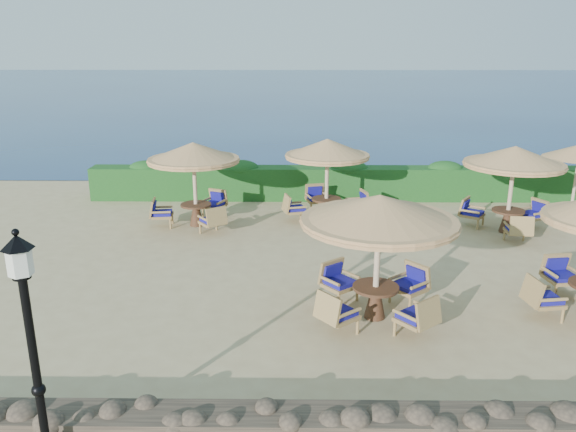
{
  "coord_description": "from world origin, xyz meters",
  "views": [
    {
      "loc": [
        -1.51,
        -13.02,
        5.43
      ],
      "look_at": [
        -1.68,
        0.66,
        1.3
      ],
      "focal_mm": 35.0,
      "sensor_mm": 36.0,
      "label": 1
    }
  ],
  "objects_px": {
    "lamp_post": "(35,366)",
    "cafe_set_4": "(513,170)",
    "cafe_set_3": "(327,165)",
    "cafe_set_0": "(379,231)",
    "cafe_set_2": "(194,166)"
  },
  "relations": [
    {
      "from": "lamp_post",
      "to": "cafe_set_4",
      "type": "height_order",
      "value": "lamp_post"
    },
    {
      "from": "cafe_set_3",
      "to": "cafe_set_4",
      "type": "height_order",
      "value": "same"
    },
    {
      "from": "cafe_set_0",
      "to": "cafe_set_2",
      "type": "height_order",
      "value": "same"
    },
    {
      "from": "cafe_set_3",
      "to": "cafe_set_4",
      "type": "bearing_deg",
      "value": -13.38
    },
    {
      "from": "cafe_set_0",
      "to": "cafe_set_3",
      "type": "distance_m",
      "value": 7.04
    },
    {
      "from": "lamp_post",
      "to": "cafe_set_4",
      "type": "xyz_separation_m",
      "value": [
        9.77,
        10.15,
        0.39
      ]
    },
    {
      "from": "cafe_set_3",
      "to": "cafe_set_4",
      "type": "distance_m",
      "value": 5.59
    },
    {
      "from": "cafe_set_0",
      "to": "cafe_set_2",
      "type": "xyz_separation_m",
      "value": [
        -4.78,
        6.27,
        0.01
      ]
    },
    {
      "from": "cafe_set_0",
      "to": "cafe_set_2",
      "type": "relative_size",
      "value": 1.12
    },
    {
      "from": "lamp_post",
      "to": "cafe_set_4",
      "type": "bearing_deg",
      "value": 46.1
    },
    {
      "from": "cafe_set_2",
      "to": "cafe_set_4",
      "type": "distance_m",
      "value": 9.6
    },
    {
      "from": "lamp_post",
      "to": "cafe_set_2",
      "type": "bearing_deg",
      "value": 88.99
    },
    {
      "from": "lamp_post",
      "to": "cafe_set_4",
      "type": "distance_m",
      "value": 14.1
    },
    {
      "from": "cafe_set_0",
      "to": "cafe_set_3",
      "type": "xyz_separation_m",
      "value": [
        -0.64,
        7.01,
        -0.11
      ]
    },
    {
      "from": "cafe_set_0",
      "to": "cafe_set_4",
      "type": "relative_size",
      "value": 1.08
    }
  ]
}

